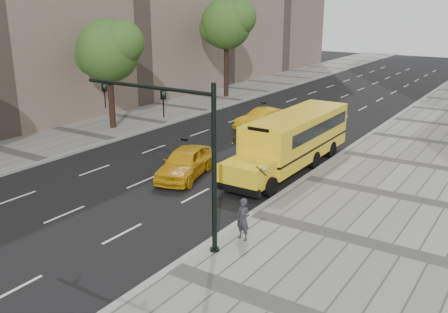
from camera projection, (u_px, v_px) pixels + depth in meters
The scene contains 12 objects.
ground at pixel (212, 161), 29.51m from camera, with size 140.00×140.00×0.00m, color black.
sidewalk_museum at pixel (424, 202), 23.20m from camera, with size 12.00×140.00×0.15m, color gray.
sidewalk_far at pixel (84, 134), 35.25m from camera, with size 6.00×140.00×0.15m, color gray.
curb_museum at pixel (305, 178), 26.35m from camera, with size 0.30×140.00×0.15m, color gray.
curb_far at pixel (114, 140), 33.68m from camera, with size 0.30×140.00×0.15m, color gray.
tree_b at pixel (109, 50), 35.18m from camera, with size 5.01×4.45×7.93m.
tree_c at pixel (227, 23), 47.04m from camera, with size 5.38×4.78×9.45m.
school_bus at pixel (295, 137), 28.01m from camera, with size 2.96×11.56×3.19m.
taxi_near at pixel (185, 163), 26.53m from camera, with size 1.92×4.77×1.63m, color #D5990E.
taxi_far at pixel (263, 119), 36.73m from camera, with size 1.61×4.61×1.52m, color #D5990E.
pedestrian at pixel (243, 219), 19.18m from camera, with size 0.61×0.40×1.67m, color #2E2A31.
traffic_signal at pixel (182, 143), 18.10m from camera, with size 6.18×0.36×6.40m.
Camera 1 is at (16.03, -23.11, 8.96)m, focal length 40.00 mm.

